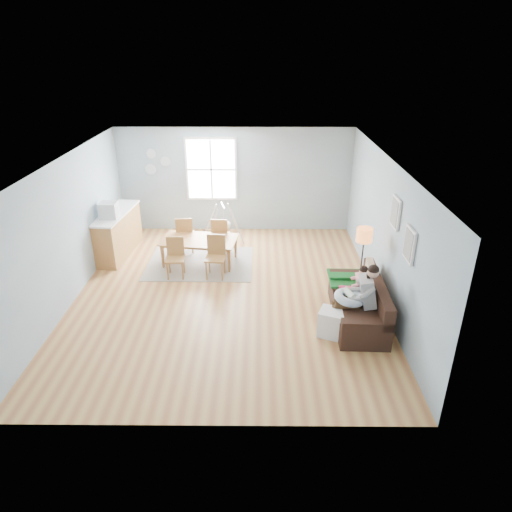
{
  "coord_description": "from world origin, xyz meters",
  "views": [
    {
      "loc": [
        0.63,
        -7.99,
        4.6
      ],
      "look_at": [
        0.57,
        -0.35,
        1.0
      ],
      "focal_mm": 32.0,
      "sensor_mm": 36.0,
      "label": 1
    }
  ],
  "objects_px": {
    "floor_lamp": "(364,241)",
    "chair_se": "(216,253)",
    "monitor": "(109,210)",
    "counter": "(118,233)",
    "chair_sw": "(175,255)",
    "toddler": "(357,282)",
    "chair_nw": "(185,233)",
    "storage_cube": "(331,323)",
    "dining_table": "(200,252)",
    "baby_swing": "(224,224)",
    "sofa": "(361,306)",
    "father": "(358,295)",
    "chair_ne": "(220,233)"
  },
  "relations": [
    {
      "from": "dining_table",
      "to": "monitor",
      "type": "xyz_separation_m",
      "value": [
        -2.0,
        0.18,
        0.92
      ]
    },
    {
      "from": "monitor",
      "to": "baby_swing",
      "type": "height_order",
      "value": "monitor"
    },
    {
      "from": "toddler",
      "to": "monitor",
      "type": "height_order",
      "value": "monitor"
    },
    {
      "from": "sofa",
      "to": "baby_swing",
      "type": "distance_m",
      "value": 4.61
    },
    {
      "from": "sofa",
      "to": "chair_ne",
      "type": "bearing_deg",
      "value": 133.7
    },
    {
      "from": "storage_cube",
      "to": "sofa",
      "type": "bearing_deg",
      "value": 38.4
    },
    {
      "from": "chair_se",
      "to": "monitor",
      "type": "relative_size",
      "value": 2.4
    },
    {
      "from": "chair_ne",
      "to": "baby_swing",
      "type": "height_order",
      "value": "baby_swing"
    },
    {
      "from": "sofa",
      "to": "baby_swing",
      "type": "relative_size",
      "value": 1.79
    },
    {
      "from": "counter",
      "to": "chair_nw",
      "type": "bearing_deg",
      "value": 1.84
    },
    {
      "from": "storage_cube",
      "to": "chair_se",
      "type": "distance_m",
      "value": 3.09
    },
    {
      "from": "floor_lamp",
      "to": "chair_nw",
      "type": "distance_m",
      "value": 4.34
    },
    {
      "from": "dining_table",
      "to": "chair_ne",
      "type": "height_order",
      "value": "chair_ne"
    },
    {
      "from": "sofa",
      "to": "chair_nw",
      "type": "xyz_separation_m",
      "value": [
        -3.6,
        2.89,
        0.24
      ]
    },
    {
      "from": "floor_lamp",
      "to": "baby_swing",
      "type": "xyz_separation_m",
      "value": [
        -2.86,
        2.93,
        -0.81
      ]
    },
    {
      "from": "storage_cube",
      "to": "dining_table",
      "type": "relative_size",
      "value": 0.32
    },
    {
      "from": "father",
      "to": "baby_swing",
      "type": "distance_m",
      "value": 4.76
    },
    {
      "from": "storage_cube",
      "to": "chair_sw",
      "type": "bearing_deg",
      "value": 144.12
    },
    {
      "from": "toddler",
      "to": "chair_ne",
      "type": "bearing_deg",
      "value": 134.91
    },
    {
      "from": "floor_lamp",
      "to": "sofa",
      "type": "bearing_deg",
      "value": -98.87
    },
    {
      "from": "father",
      "to": "baby_swing",
      "type": "xyz_separation_m",
      "value": [
        -2.61,
        3.97,
        -0.26
      ]
    },
    {
      "from": "storage_cube",
      "to": "chair_ne",
      "type": "distance_m",
      "value": 4.0
    },
    {
      "from": "father",
      "to": "storage_cube",
      "type": "relative_size",
      "value": 2.35
    },
    {
      "from": "sofa",
      "to": "monitor",
      "type": "relative_size",
      "value": 5.15
    },
    {
      "from": "father",
      "to": "floor_lamp",
      "type": "xyz_separation_m",
      "value": [
        0.25,
        1.04,
        0.56
      ]
    },
    {
      "from": "chair_se",
      "to": "baby_swing",
      "type": "xyz_separation_m",
      "value": [
        0.02,
        1.98,
        -0.11
      ]
    },
    {
      "from": "floor_lamp",
      "to": "chair_ne",
      "type": "xyz_separation_m",
      "value": [
        -2.88,
        2.12,
        -0.73
      ]
    },
    {
      "from": "chair_ne",
      "to": "monitor",
      "type": "distance_m",
      "value": 2.56
    },
    {
      "from": "floor_lamp",
      "to": "counter",
      "type": "bearing_deg",
      "value": 158.6
    },
    {
      "from": "chair_sw",
      "to": "chair_ne",
      "type": "bearing_deg",
      "value": 53.34
    },
    {
      "from": "sofa",
      "to": "chair_sw",
      "type": "relative_size",
      "value": 2.28
    },
    {
      "from": "floor_lamp",
      "to": "chair_ne",
      "type": "distance_m",
      "value": 3.65
    },
    {
      "from": "monitor",
      "to": "dining_table",
      "type": "bearing_deg",
      "value": -5.24
    },
    {
      "from": "toddler",
      "to": "chair_ne",
      "type": "relative_size",
      "value": 0.92
    },
    {
      "from": "floor_lamp",
      "to": "chair_se",
      "type": "distance_m",
      "value": 3.11
    },
    {
      "from": "chair_sw",
      "to": "chair_ne",
      "type": "xyz_separation_m",
      "value": [
        0.87,
        1.16,
        0.02
      ]
    },
    {
      "from": "sofa",
      "to": "toddler",
      "type": "xyz_separation_m",
      "value": [
        -0.06,
        0.18,
        0.4
      ]
    },
    {
      "from": "chair_se",
      "to": "dining_table",
      "type": "bearing_deg",
      "value": 126.05
    },
    {
      "from": "chair_sw",
      "to": "baby_swing",
      "type": "relative_size",
      "value": 0.78
    },
    {
      "from": "chair_sw",
      "to": "floor_lamp",
      "type": "bearing_deg",
      "value": -14.26
    },
    {
      "from": "counter",
      "to": "chair_sw",
      "type": "bearing_deg",
      "value": -36.01
    },
    {
      "from": "toddler",
      "to": "chair_nw",
      "type": "bearing_deg",
      "value": 142.51
    },
    {
      "from": "chair_sw",
      "to": "counter",
      "type": "height_order",
      "value": "counter"
    },
    {
      "from": "dining_table",
      "to": "chair_se",
      "type": "relative_size",
      "value": 1.82
    },
    {
      "from": "floor_lamp",
      "to": "counter",
      "type": "distance_m",
      "value": 5.72
    },
    {
      "from": "toddler",
      "to": "floor_lamp",
      "type": "xyz_separation_m",
      "value": [
        0.19,
        0.59,
        0.55
      ]
    },
    {
      "from": "sofa",
      "to": "storage_cube",
      "type": "distance_m",
      "value": 0.76
    },
    {
      "from": "chair_se",
      "to": "monitor",
      "type": "bearing_deg",
      "value": 162.39
    },
    {
      "from": "sofa",
      "to": "dining_table",
      "type": "xyz_separation_m",
      "value": [
        -3.19,
        2.31,
        0.02
      ]
    },
    {
      "from": "chair_sw",
      "to": "dining_table",
      "type": "bearing_deg",
      "value": 53.12
    }
  ]
}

